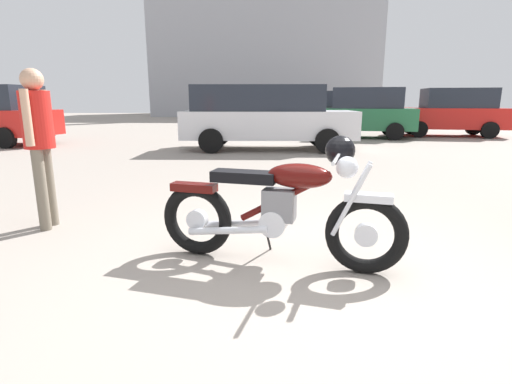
# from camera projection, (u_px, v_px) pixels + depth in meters

# --- Properties ---
(ground_plane) EXTENTS (80.00, 80.00, 0.00)m
(ground_plane) POSITION_uv_depth(u_px,v_px,m) (317.00, 281.00, 3.00)
(ground_plane) COLOR gray
(vintage_motorcycle) EXTENTS (2.03, 0.76, 1.07)m
(vintage_motorcycle) POSITION_uv_depth(u_px,v_px,m) (284.00, 206.00, 3.24)
(vintage_motorcycle) COLOR black
(vintage_motorcycle) RESTS_ON ground_plane
(bystander) EXTENTS (0.30, 0.46, 1.66)m
(bystander) POSITION_uv_depth(u_px,v_px,m) (38.00, 133.00, 4.05)
(bystander) COLOR #706656
(bystander) RESTS_ON ground_plane
(white_estate_far) EXTENTS (4.11, 2.29, 1.78)m
(white_estate_far) POSITION_uv_depth(u_px,v_px,m) (451.00, 112.00, 14.88)
(white_estate_far) COLOR black
(white_estate_far) RESTS_ON ground_plane
(pale_sedan_back) EXTENTS (4.71, 2.00, 1.74)m
(pale_sedan_back) POSITION_uv_depth(u_px,v_px,m) (265.00, 115.00, 10.85)
(pale_sedan_back) COLOR black
(pale_sedan_back) RESTS_ON ground_plane
(red_hatchback_near) EXTENTS (4.15, 2.38, 1.78)m
(red_hatchback_near) POSITION_uv_depth(u_px,v_px,m) (361.00, 112.00, 14.32)
(red_hatchback_near) COLOR black
(red_hatchback_near) RESTS_ON ground_plane
(dark_sedan_left) EXTENTS (4.07, 2.19, 1.78)m
(dark_sedan_left) POSITION_uv_depth(u_px,v_px,m) (348.00, 109.00, 19.23)
(dark_sedan_left) COLOR black
(dark_sedan_left) RESTS_ON ground_plane
(industrial_building) EXTENTS (19.37, 13.35, 23.71)m
(industrial_building) POSITION_uv_depth(u_px,v_px,m) (266.00, 51.00, 36.71)
(industrial_building) COLOR #9EA0A8
(industrial_building) RESTS_ON ground_plane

